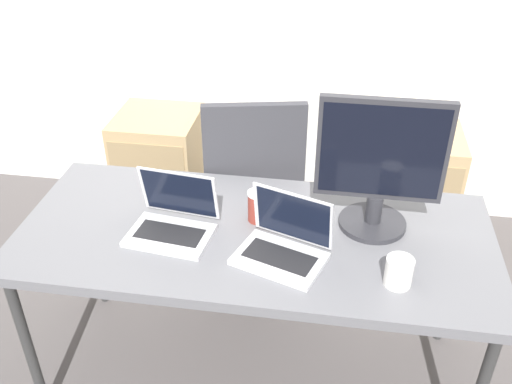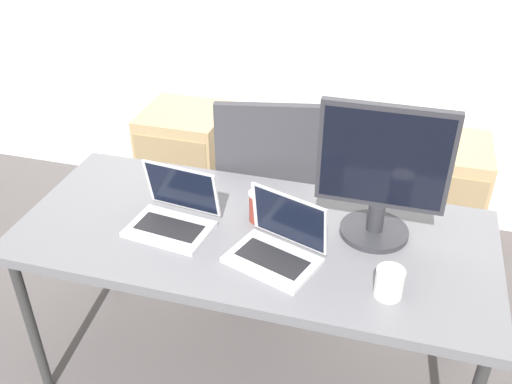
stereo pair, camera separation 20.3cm
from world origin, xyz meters
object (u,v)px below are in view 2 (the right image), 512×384
Objects in this scene: laptop_right at (278,246)px; coffee_cup_brown at (258,206)px; coffee_cup_white at (389,283)px; office_chair at (268,212)px; laptop_left at (174,215)px; cabinet_left at (187,160)px; cabinet_right at (436,196)px; monitor at (382,175)px.

coffee_cup_brown is at bearing 122.57° from laptop_right.
office_chair is at bearing 125.64° from coffee_cup_white.
laptop_left is 2.60× the size of coffee_cup_brown.
cabinet_right is at bearing 0.00° from cabinet_left.
office_chair is 0.98m from monitor.
cabinet_right is 1.44m from coffee_cup_white.
cabinet_left is 6.35× the size of coffee_cup_white.
coffee_cup_brown is (0.74, -1.06, 0.50)m from cabinet_left.
cabinet_left and cabinet_right have the same top height.
office_chair is at bearing 75.43° from laptop_left.
coffee_cup_white reaches higher than cabinet_right.
office_chair is 1.66× the size of cabinet_left.
laptop_left is 0.81m from coffee_cup_white.
coffee_cup_white is at bearing -13.15° from laptop_right.
laptop_right reaches higher than cabinet_right.
cabinet_right is (1.45, 0.00, 0.00)m from cabinet_left.
cabinet_left is 1.00× the size of cabinet_right.
cabinet_left is at bearing 124.84° from coffee_cup_brown.
cabinet_left is (-0.63, 0.49, -0.07)m from office_chair.
laptop_right reaches higher than laptop_left.
laptop_right is at bearing -57.43° from coffee_cup_brown.
office_chair is at bearing -37.81° from cabinet_left.
monitor is at bearing 4.35° from coffee_cup_brown.
laptop_left reaches higher than cabinet_right.
cabinet_left is 5.15× the size of coffee_cup_brown.
coffee_cup_brown is (0.29, 0.12, 0.02)m from laptop_left.
office_chair is at bearing 100.87° from coffee_cup_brown.
coffee_cup_white is (0.08, -0.31, -0.20)m from monitor.
coffee_cup_white is at bearing -76.48° from monitor.
coffee_cup_white is at bearing -47.24° from cabinet_left.
cabinet_right is 1.62m from laptop_left.
coffee_cup_brown is at bearing 22.15° from laptop_left.
laptop_right is (0.86, -1.25, 0.48)m from cabinet_left.
cabinet_left is at bearing 124.50° from laptop_right.
monitor is at bearing -41.43° from cabinet_left.
coffee_cup_white is 0.81× the size of coffee_cup_brown.
laptop_left is at bearing 169.81° from laptop_right.
coffee_cup_white is (0.61, -0.86, 0.42)m from office_chair.
office_chair is 3.29× the size of laptop_left.
cabinet_left is 1.39m from coffee_cup_brown.
office_chair is 1.66× the size of cabinet_right.
laptop_left is (-0.18, -0.69, 0.41)m from office_chair.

